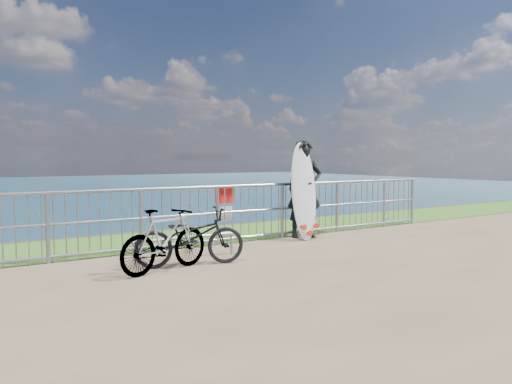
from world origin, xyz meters
TOP-DOWN VIEW (x-y plane):
  - grass_strip at (0.00, 2.70)m, footprint 120.00×120.00m
  - railing at (0.01, 1.60)m, footprint 10.06×0.10m
  - surfer at (1.42, 1.40)m, footprint 0.84×0.68m
  - surfboard at (1.25, 1.21)m, footprint 0.62×0.58m
  - bicycle_near at (-1.73, 0.24)m, footprint 1.77×0.95m
  - bicycle_far at (-2.19, 0.10)m, footprint 1.59×0.83m
  - bike_rack at (-1.60, 0.67)m, footprint 1.89×0.05m

SIDE VIEW (x-z plane):
  - grass_strip at x=0.00m, z-range 0.01..0.01m
  - bike_rack at x=-1.60m, z-range 0.13..0.52m
  - bicycle_near at x=-1.73m, z-range 0.00..0.88m
  - bicycle_far at x=-2.19m, z-range 0.00..0.92m
  - railing at x=0.01m, z-range 0.01..1.14m
  - surfboard at x=1.25m, z-range -0.08..1.89m
  - surfer at x=1.42m, z-range 0.00..1.99m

